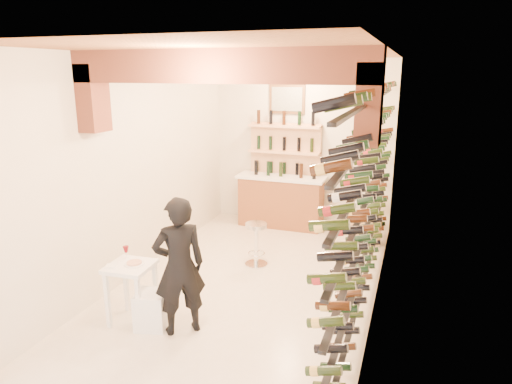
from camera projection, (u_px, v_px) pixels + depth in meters
ground at (249, 284)px, 6.60m from camera, size 6.00×6.00×0.00m
room_shell at (241, 130)px, 5.79m from camera, size 3.52×6.02×3.21m
wine_rack at (364, 189)px, 5.72m from camera, size 0.32×5.70×2.56m
back_counter at (281, 200)px, 8.98m from camera, size 1.70×0.62×1.29m
back_shelving at (285, 166)px, 9.03m from camera, size 1.40×0.31×2.73m
tasting_table at (131, 275)px, 5.49m from camera, size 0.54×0.54×0.90m
white_stool at (152, 310)px, 5.46m from camera, size 0.43×0.43×0.44m
person at (179, 266)px, 5.22m from camera, size 0.71×0.69×1.64m
chrome_barstool at (256, 241)px, 7.15m from camera, size 0.36×0.36×0.69m
crate_lower at (366, 237)px, 8.11m from camera, size 0.52×0.45×0.26m
crate_upper at (367, 222)px, 8.04m from camera, size 0.51×0.35×0.29m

